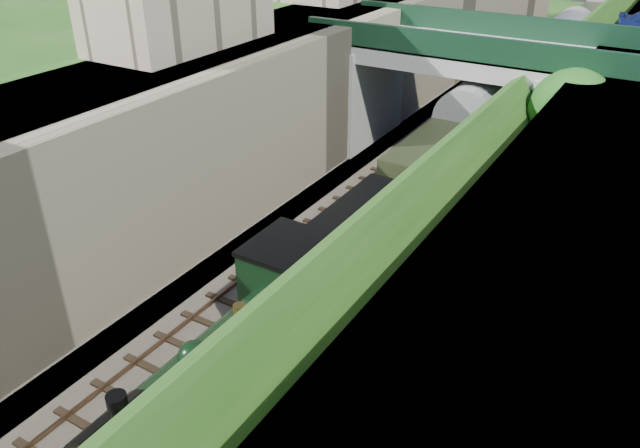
# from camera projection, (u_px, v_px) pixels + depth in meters

# --- Properties ---
(trackbed) EXTENTS (10.00, 90.00, 0.20)m
(trackbed) POSITION_uv_depth(u_px,v_px,m) (428.00, 186.00, 30.57)
(trackbed) COLOR #473F38
(trackbed) RESTS_ON ground
(retaining_wall) EXTENTS (1.00, 90.00, 7.00)m
(retaining_wall) POSITION_uv_depth(u_px,v_px,m) (332.00, 101.00, 31.40)
(retaining_wall) COLOR #756B56
(retaining_wall) RESTS_ON ground
(street_plateau_left) EXTENTS (6.00, 90.00, 7.00)m
(street_plateau_left) POSITION_uv_depth(u_px,v_px,m) (275.00, 91.00, 32.98)
(street_plateau_left) COLOR #262628
(street_plateau_left) RESTS_ON ground
(embankment_slope) EXTENTS (4.86, 90.00, 6.58)m
(embankment_slope) POSITION_uv_depth(u_px,v_px,m) (529.00, 173.00, 25.33)
(embankment_slope) COLOR #1E4714
(embankment_slope) RESTS_ON ground
(track_left) EXTENTS (2.50, 90.00, 0.20)m
(track_left) POSITION_uv_depth(u_px,v_px,m) (392.00, 175.00, 31.40)
(track_left) COLOR black
(track_left) RESTS_ON trackbed
(track_right) EXTENTS (2.50, 90.00, 0.20)m
(track_right) POSITION_uv_depth(u_px,v_px,m) (452.00, 189.00, 29.95)
(track_right) COLOR black
(track_right) RESTS_ON trackbed
(road_bridge) EXTENTS (16.00, 6.40, 7.25)m
(road_bridge) POSITION_uv_depth(u_px,v_px,m) (483.00, 89.00, 31.22)
(road_bridge) COLOR gray
(road_bridge) RESTS_ON ground
(tree) EXTENTS (3.60, 3.80, 6.60)m
(tree) POSITION_uv_depth(u_px,v_px,m) (574.00, 115.00, 26.11)
(tree) COLOR black
(tree) RESTS_ON ground
(locomotive) EXTENTS (3.10, 10.22, 3.83)m
(locomotive) POSITION_uv_depth(u_px,v_px,m) (239.00, 363.00, 16.74)
(locomotive) COLOR black
(locomotive) RESTS_ON trackbed
(tender) EXTENTS (2.70, 6.00, 3.05)m
(tender) POSITION_uv_depth(u_px,v_px,m) (365.00, 250.00, 22.40)
(tender) COLOR black
(tender) RESTS_ON trackbed
(coach_front) EXTENTS (2.90, 18.00, 3.70)m
(coach_front) POSITION_uv_depth(u_px,v_px,m) (480.00, 132.00, 31.64)
(coach_front) COLOR black
(coach_front) RESTS_ON trackbed
(coach_middle) EXTENTS (2.90, 18.00, 3.70)m
(coach_middle) POSITION_uv_depth(u_px,v_px,m) (562.00, 54.00, 45.75)
(coach_middle) COLOR black
(coach_middle) RESTS_ON trackbed
(coach_rear) EXTENTS (2.90, 18.00, 3.70)m
(coach_rear) POSITION_uv_depth(u_px,v_px,m) (606.00, 13.00, 59.86)
(coach_rear) COLOR black
(coach_rear) RESTS_ON trackbed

